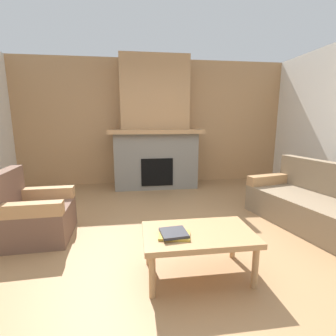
% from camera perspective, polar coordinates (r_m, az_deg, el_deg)
% --- Properties ---
extents(ground, '(9.00, 9.00, 0.00)m').
position_cam_1_polar(ground, '(3.00, 1.66, -17.20)').
color(ground, '#9E754C').
extents(wall_back_wood_panel, '(6.00, 0.12, 2.70)m').
position_cam_1_polar(wall_back_wood_panel, '(5.62, -3.35, 10.39)').
color(wall_back_wood_panel, tan).
rests_on(wall_back_wood_panel, ground).
extents(fireplace, '(1.90, 0.82, 2.70)m').
position_cam_1_polar(fireplace, '(5.25, -3.01, 8.30)').
color(fireplace, gray).
rests_on(fireplace, ground).
extents(couch, '(1.22, 1.94, 0.85)m').
position_cam_1_polar(couch, '(3.89, 31.50, -7.60)').
color(couch, '#847056').
rests_on(couch, ground).
extents(armchair, '(0.79, 0.79, 0.85)m').
position_cam_1_polar(armchair, '(3.43, -28.86, -9.59)').
color(armchair, brown).
rests_on(armchair, ground).
extents(coffee_table, '(1.00, 0.60, 0.43)m').
position_cam_1_polar(coffee_table, '(2.34, 7.04, -15.66)').
color(coffee_table, tan).
rests_on(coffee_table, ground).
extents(book_stack_near_edge, '(0.30, 0.24, 0.04)m').
position_cam_1_polar(book_stack_near_edge, '(2.21, 1.43, -15.07)').
color(book_stack_near_edge, gold).
rests_on(book_stack_near_edge, coffee_table).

